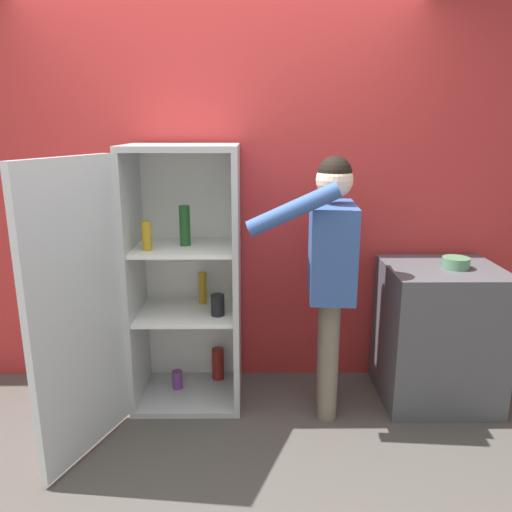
% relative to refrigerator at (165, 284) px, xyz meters
% --- Properties ---
extents(ground_plane, '(12.00, 12.00, 0.00)m').
position_rel_refrigerator_xyz_m(ground_plane, '(0.33, -0.56, -0.81)').
color(ground_plane, '#4C4742').
extents(wall_back, '(7.00, 0.06, 2.55)m').
position_rel_refrigerator_xyz_m(wall_back, '(0.33, 0.42, 0.47)').
color(wall_back, '#B72D2D').
rests_on(wall_back, ground_plane).
extents(refrigerator, '(0.97, 1.19, 1.63)m').
position_rel_refrigerator_xyz_m(refrigerator, '(0.00, 0.00, 0.00)').
color(refrigerator, '#B7BABC').
rests_on(refrigerator, ground_plane).
extents(person, '(0.64, 0.60, 1.58)m').
position_rel_refrigerator_xyz_m(person, '(0.99, -0.08, 0.18)').
color(person, '#726656').
rests_on(person, ground_plane).
extents(counter, '(0.70, 0.62, 0.89)m').
position_rel_refrigerator_xyz_m(counter, '(1.72, 0.06, -0.36)').
color(counter, '#4C4C51').
rests_on(counter, ground_plane).
extents(bowl, '(0.16, 0.16, 0.07)m').
position_rel_refrigerator_xyz_m(bowl, '(1.78, 0.04, 0.12)').
color(bowl, '#517F5B').
rests_on(bowl, counter).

